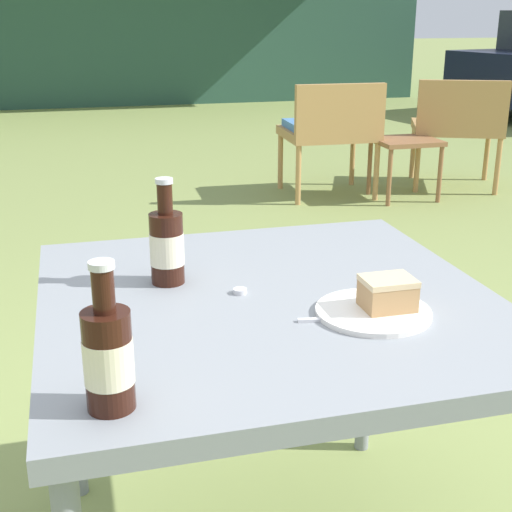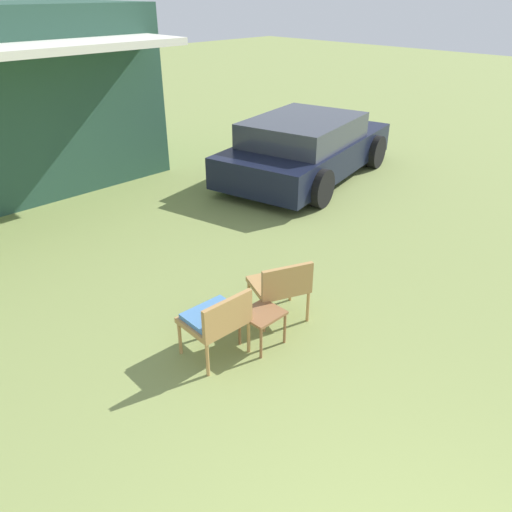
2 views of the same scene
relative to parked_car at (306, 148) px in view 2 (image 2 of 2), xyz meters
The scene contains 4 objects.
parked_car is the anchor object (origin of this frame).
wicker_chair_cushioned 5.78m from the parked_car, 148.81° to the right, with size 0.62×0.55×0.78m.
wicker_chair_plain 5.01m from the parked_car, 143.04° to the right, with size 0.76×0.72×0.78m.
garden_side_table 5.50m from the parked_car, 144.58° to the right, with size 0.41×0.37×0.41m.
Camera 2 is at (-1.27, 0.06, 3.41)m, focal length 35.00 mm.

